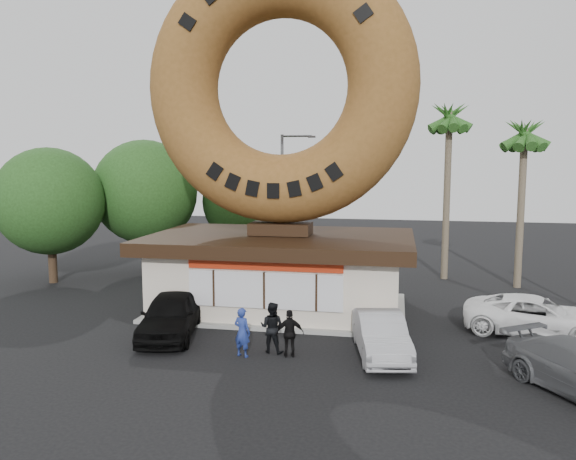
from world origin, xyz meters
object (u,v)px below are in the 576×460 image
(car_silver, at_px, (381,335))
(car_white, at_px, (536,316))
(street_lamp, at_px, (284,193))
(person_right, at_px, (290,333))
(donut_shop, at_px, (281,270))
(giant_donut, at_px, (281,87))
(person_center, at_px, (272,327))
(car_black, at_px, (170,315))
(person_left, at_px, (242,332))

(car_silver, height_order, car_white, car_white)
(street_lamp, bearing_deg, car_silver, -67.30)
(street_lamp, distance_m, car_silver, 16.79)
(person_right, relative_size, car_silver, 0.37)
(donut_shop, xyz_separation_m, giant_donut, (0.00, 0.02, 7.72))
(person_center, distance_m, car_white, 9.96)
(car_black, relative_size, car_white, 0.91)
(person_center, bearing_deg, donut_shop, -72.82)
(giant_donut, distance_m, person_right, 10.54)
(giant_donut, xyz_separation_m, person_center, (0.83, -5.45, -8.62))
(giant_donut, distance_m, car_white, 13.44)
(car_silver, bearing_deg, person_right, -177.59)
(person_left, bearing_deg, car_black, -7.91)
(person_left, relative_size, car_white, 0.32)
(donut_shop, distance_m, person_center, 5.57)
(person_left, xyz_separation_m, person_right, (1.56, 0.27, -0.03))
(giant_donut, height_order, person_center, giant_donut)
(person_center, distance_m, car_black, 4.19)
(person_right, bearing_deg, person_left, -6.34)
(street_lamp, height_order, car_silver, street_lamp)
(street_lamp, distance_m, person_left, 16.55)
(donut_shop, relative_size, car_white, 2.18)
(giant_donut, relative_size, person_right, 7.18)
(donut_shop, relative_size, person_center, 6.49)
(donut_shop, distance_m, person_left, 6.09)
(giant_donut, height_order, street_lamp, giant_donut)
(person_center, bearing_deg, car_black, -5.28)
(person_center, height_order, car_black, person_center)
(giant_donut, relative_size, car_black, 2.44)
(donut_shop, bearing_deg, car_white, -9.41)
(giant_donut, distance_m, person_center, 10.23)
(giant_donut, bearing_deg, street_lamp, 100.51)
(person_left, height_order, person_center, person_center)
(car_silver, bearing_deg, donut_shop, 120.72)
(donut_shop, xyz_separation_m, person_left, (-0.04, -6.02, -0.94))
(person_center, height_order, person_right, person_center)
(giant_donut, bearing_deg, car_white, -9.50)
(donut_shop, xyz_separation_m, person_right, (1.51, -5.75, -0.97))
(street_lamp, height_order, person_left, street_lamp)
(donut_shop, distance_m, car_white, 10.24)
(donut_shop, xyz_separation_m, car_white, (10.04, -1.67, -1.05))
(car_black, bearing_deg, person_center, -25.10)
(street_lamp, xyz_separation_m, person_center, (2.69, -15.45, -3.62))
(car_silver, bearing_deg, car_black, 164.66)
(street_lamp, relative_size, person_center, 4.63)
(person_right, distance_m, car_silver, 3.02)
(person_right, distance_m, car_white, 9.46)
(donut_shop, distance_m, car_silver, 6.84)
(giant_donut, distance_m, car_black, 10.29)
(person_center, relative_size, car_silver, 0.40)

